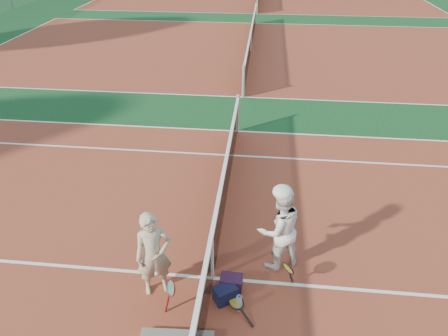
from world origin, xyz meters
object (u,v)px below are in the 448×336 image
object	(u,v)px
sports_bag_navy	(225,294)
water_bottle	(239,303)
player_a	(154,255)
racket_red	(172,295)
racket_black_held	(287,275)
sports_bag_purple	(231,283)
racket_spare	(236,303)
net_main	(212,257)
player_b	(279,229)

from	to	relation	value
sports_bag_navy	water_bottle	bearing A→B (deg)	-36.03
player_a	racket_red	world-z (taller)	player_a
racket_black_held	sports_bag_purple	size ratio (longest dim) A/B	1.61
sports_bag_purple	water_bottle	world-z (taller)	water_bottle
racket_black_held	player_a	bearing A→B (deg)	-38.91
player_a	sports_bag_navy	bearing A→B (deg)	-29.18
racket_spare	sports_bag_navy	world-z (taller)	sports_bag_navy
sports_bag_navy	sports_bag_purple	xyz separation A→B (m)	(0.07, 0.22, 0.00)
player_a	net_main	bearing A→B (deg)	-3.87
net_main	sports_bag_navy	xyz separation A→B (m)	(0.26, -0.42, -0.37)
sports_bag_navy	player_a	bearing A→B (deg)	174.67
player_b	racket_black_held	world-z (taller)	player_b
player_b	racket_spare	xyz separation A→B (m)	(-0.63, -0.99, -0.73)
net_main	racket_spare	xyz separation A→B (m)	(0.44, -0.53, -0.45)
racket_red	racket_black_held	distance (m)	1.88
player_b	player_a	bearing A→B (deg)	-5.97
player_b	sports_bag_purple	world-z (taller)	player_b
racket_black_held	water_bottle	distance (m)	0.92
racket_black_held	sports_bag_navy	bearing A→B (deg)	-25.55
racket_black_held	sports_bag_navy	size ratio (longest dim) A/B	1.62
water_bottle	player_a	bearing A→B (deg)	168.68
net_main	sports_bag_navy	size ratio (longest dim) A/B	31.08
racket_red	water_bottle	xyz separation A→B (m)	(1.04, 0.07, -0.14)
racket_spare	racket_black_held	bearing A→B (deg)	-98.16
player_a	player_b	size ratio (longest dim) A/B	0.97
net_main	racket_red	distance (m)	0.89
racket_red	racket_spare	size ratio (longest dim) A/B	0.98
player_b	racket_black_held	distance (m)	0.76
player_b	sports_bag_navy	distance (m)	1.37
racket_red	racket_black_held	bearing A→B (deg)	-21.23
net_main	water_bottle	distance (m)	0.85
player_a	racket_red	size ratio (longest dim) A/B	2.64
player_a	racket_black_held	size ratio (longest dim) A/B	2.70
water_bottle	racket_red	bearing A→B (deg)	-175.87
net_main	player_a	world-z (taller)	player_a
player_b	racket_spare	world-z (taller)	player_b
player_b	sports_bag_navy	world-z (taller)	player_b
racket_black_held	water_bottle	size ratio (longest dim) A/B	1.90
racket_spare	water_bottle	size ratio (longest dim) A/B	1.99
racket_red	racket_black_held	size ratio (longest dim) A/B	1.02
net_main	player_a	distance (m)	0.96
player_b	racket_black_held	bearing A→B (deg)	79.11
racket_red	player_a	bearing A→B (deg)	93.29
racket_black_held	racket_spare	distance (m)	0.94
sports_bag_purple	water_bottle	distance (m)	0.42
racket_spare	sports_bag_purple	size ratio (longest dim) A/B	1.68
net_main	player_a	bearing A→B (deg)	-160.03
player_a	racket_black_held	world-z (taller)	player_a
player_a	racket_black_held	distance (m)	2.17
water_bottle	racket_spare	bearing A→B (deg)	129.72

